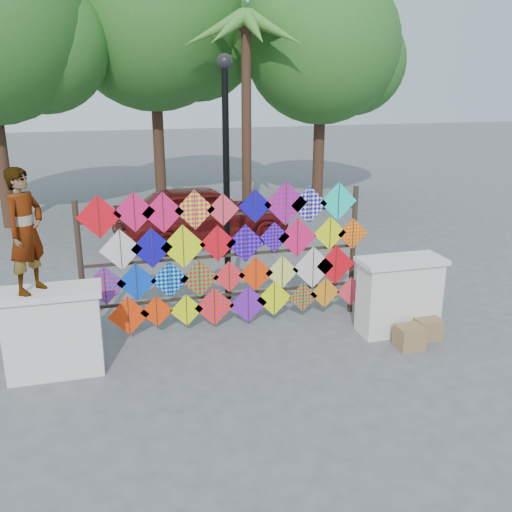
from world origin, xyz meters
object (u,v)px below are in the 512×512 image
kite_rack (230,257)px  vendor_woman (26,231)px  sedan (203,214)px  lamppost (226,158)px

kite_rack → vendor_woman: size_ratio=2.86×
kite_rack → sedan: kite_rack is taller
kite_rack → lamppost: size_ratio=1.09×
kite_rack → lamppost: (0.23, 1.27, 1.45)m
vendor_woman → lamppost: (3.20, 2.20, 0.56)m
vendor_woman → sedan: size_ratio=0.39×
lamppost → kite_rack: bearing=-100.2°
sedan → lamppost: 4.43m
sedan → lamppost: (-0.23, -3.98, 1.94)m
vendor_woman → lamppost: size_ratio=0.38×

